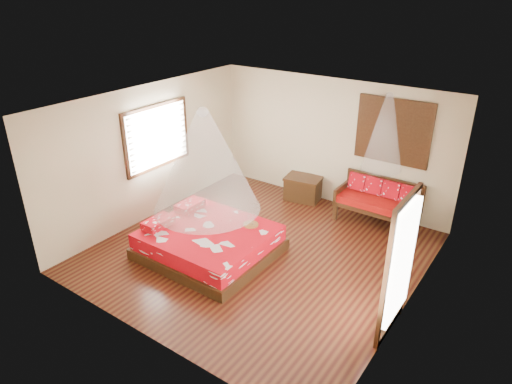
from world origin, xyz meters
TOP-DOWN VIEW (x-y plane):
  - room at (0.00, 0.00)m, footprint 5.54×5.54m
  - bed at (-0.76, -0.57)m, footprint 2.23×2.02m
  - daybed at (1.35, 2.38)m, footprint 1.67×0.74m
  - storage_chest at (-0.48, 2.45)m, footprint 0.89×0.71m
  - shutter_panel at (1.35, 2.72)m, footprint 1.52×0.06m
  - window_left at (-2.71, 0.20)m, footprint 0.10×1.74m
  - glazed_door at (2.72, -0.60)m, footprint 0.08×1.02m
  - wine_tray at (-0.21, 0.02)m, footprint 0.28×0.28m
  - mosquito_net_main at (-0.74, -0.57)m, footprint 1.89×1.89m
  - mosquito_net_daybed at (1.35, 2.25)m, footprint 0.78×0.78m

SIDE VIEW (x-z plane):
  - bed at x=-0.76m, z-range -0.07..0.58m
  - storage_chest at x=-0.48m, z-range 0.00..0.55m
  - daybed at x=1.35m, z-range 0.05..0.99m
  - wine_tray at x=-0.21m, z-range 0.45..0.67m
  - glazed_door at x=2.72m, z-range -0.01..2.15m
  - room at x=0.00m, z-range -0.02..2.82m
  - window_left at x=-2.71m, z-range 1.03..2.37m
  - mosquito_net_main at x=-0.74m, z-range 0.95..2.75m
  - shutter_panel at x=1.35m, z-range 1.24..2.56m
  - mosquito_net_daybed at x=1.35m, z-range 1.25..2.75m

